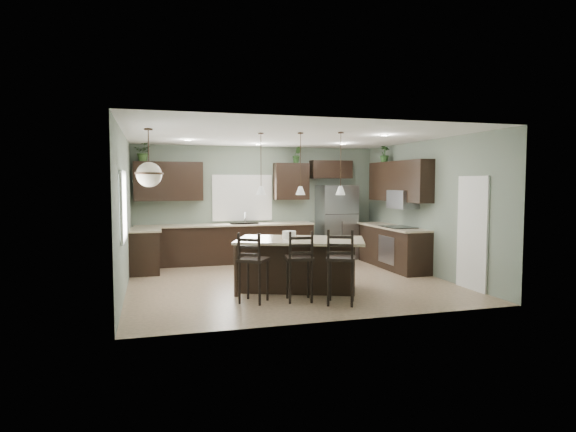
{
  "coord_description": "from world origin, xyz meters",
  "views": [
    {
      "loc": [
        -2.53,
        -8.87,
        1.92
      ],
      "look_at": [
        0.1,
        0.4,
        1.25
      ],
      "focal_mm": 30.0,
      "sensor_mm": 36.0,
      "label": 1
    }
  ],
  "objects_px": {
    "refrigerator": "(336,222)",
    "plant_back_left": "(143,152)",
    "bar_stool_left": "(254,267)",
    "bar_stool_center": "(299,266)",
    "serving_dish": "(289,235)",
    "bar_stool_right": "(341,267)",
    "kitchen_island": "(300,265)"
  },
  "relations": [
    {
      "from": "refrigerator",
      "to": "plant_back_left",
      "type": "relative_size",
      "value": 4.37
    },
    {
      "from": "bar_stool_left",
      "to": "bar_stool_center",
      "type": "distance_m",
      "value": 0.74
    },
    {
      "from": "refrigerator",
      "to": "serving_dish",
      "type": "height_order",
      "value": "refrigerator"
    },
    {
      "from": "bar_stool_right",
      "to": "refrigerator",
      "type": "bearing_deg",
      "value": 94.73
    },
    {
      "from": "kitchen_island",
      "to": "serving_dish",
      "type": "height_order",
      "value": "serving_dish"
    },
    {
      "from": "serving_dish",
      "to": "bar_stool_left",
      "type": "height_order",
      "value": "bar_stool_left"
    },
    {
      "from": "refrigerator",
      "to": "serving_dish",
      "type": "relative_size",
      "value": 7.71
    },
    {
      "from": "bar_stool_left",
      "to": "serving_dish",
      "type": "bearing_deg",
      "value": 75.25
    },
    {
      "from": "serving_dish",
      "to": "bar_stool_center",
      "type": "distance_m",
      "value": 0.9
    },
    {
      "from": "refrigerator",
      "to": "bar_stool_left",
      "type": "bearing_deg",
      "value": -127.54
    },
    {
      "from": "kitchen_island",
      "to": "bar_stool_right",
      "type": "relative_size",
      "value": 1.84
    },
    {
      "from": "bar_stool_center",
      "to": "plant_back_left",
      "type": "distance_m",
      "value": 5.16
    },
    {
      "from": "kitchen_island",
      "to": "bar_stool_left",
      "type": "height_order",
      "value": "bar_stool_left"
    },
    {
      "from": "bar_stool_right",
      "to": "bar_stool_left",
      "type": "bearing_deg",
      "value": -174.86
    },
    {
      "from": "kitchen_island",
      "to": "bar_stool_right",
      "type": "height_order",
      "value": "bar_stool_right"
    },
    {
      "from": "bar_stool_left",
      "to": "bar_stool_center",
      "type": "bearing_deg",
      "value": 25.76
    },
    {
      "from": "bar_stool_left",
      "to": "bar_stool_right",
      "type": "distance_m",
      "value": 1.39
    },
    {
      "from": "serving_dish",
      "to": "kitchen_island",
      "type": "bearing_deg",
      "value": -21.77
    },
    {
      "from": "kitchen_island",
      "to": "serving_dish",
      "type": "distance_m",
      "value": 0.57
    },
    {
      "from": "bar_stool_left",
      "to": "plant_back_left",
      "type": "bearing_deg",
      "value": 147.48
    },
    {
      "from": "serving_dish",
      "to": "bar_stool_right",
      "type": "relative_size",
      "value": 0.2
    },
    {
      "from": "serving_dish",
      "to": "bar_stool_center",
      "type": "xyz_separation_m",
      "value": [
        -0.06,
        -0.8,
        -0.42
      ]
    },
    {
      "from": "serving_dish",
      "to": "bar_stool_left",
      "type": "relative_size",
      "value": 0.21
    },
    {
      "from": "bar_stool_left",
      "to": "bar_stool_center",
      "type": "relative_size",
      "value": 0.98
    },
    {
      "from": "serving_dish",
      "to": "plant_back_left",
      "type": "distance_m",
      "value": 4.42
    },
    {
      "from": "kitchen_island",
      "to": "bar_stool_left",
      "type": "relative_size",
      "value": 1.95
    },
    {
      "from": "refrigerator",
      "to": "kitchen_island",
      "type": "height_order",
      "value": "refrigerator"
    },
    {
      "from": "serving_dish",
      "to": "bar_stool_left",
      "type": "distance_m",
      "value": 1.13
    },
    {
      "from": "refrigerator",
      "to": "bar_stool_center",
      "type": "relative_size",
      "value": 1.6
    },
    {
      "from": "bar_stool_center",
      "to": "serving_dish",
      "type": "bearing_deg",
      "value": 94.95
    },
    {
      "from": "serving_dish",
      "to": "plant_back_left",
      "type": "relative_size",
      "value": 0.57
    },
    {
      "from": "bar_stool_left",
      "to": "plant_back_left",
      "type": "xyz_separation_m",
      "value": [
        -1.71,
        3.96,
        2.04
      ]
    }
  ]
}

